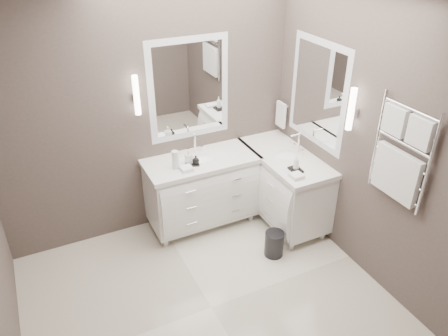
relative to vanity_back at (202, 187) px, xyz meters
name	(u,v)px	position (x,y,z in m)	size (l,w,h in m)	color
floor	(211,308)	(-0.45, -1.23, -0.49)	(3.20, 3.00, 0.01)	beige
wall_back	(149,114)	(-0.45, 0.28, 0.86)	(3.20, 0.01, 2.70)	#4B403C
wall_front	(333,327)	(-0.45, -2.73, 0.86)	(3.20, 0.01, 2.70)	#4B403C
wall_right	(370,142)	(1.15, -1.23, 0.86)	(0.01, 3.00, 2.70)	#4B403C
vanity_back	(202,187)	(0.00, 0.00, 0.00)	(1.24, 0.59, 0.97)	white
vanity_right	(284,183)	(0.88, -0.33, 0.00)	(0.59, 1.24, 0.97)	white
mirror_back	(189,89)	(0.00, 0.26, 1.06)	(0.90, 0.02, 1.10)	white
mirror_right	(318,93)	(1.14, -0.43, 1.06)	(0.02, 0.90, 1.10)	white
sconce_back	(137,96)	(-0.58, 0.20, 1.11)	(0.06, 0.06, 0.40)	white
sconce_right	(351,110)	(1.08, -1.01, 1.11)	(0.06, 0.06, 0.40)	white
towel_bar_corner	(281,114)	(1.09, 0.13, 0.63)	(0.03, 0.22, 0.30)	white
towel_ladder	(400,158)	(1.10, -1.63, 0.91)	(0.06, 0.58, 0.90)	white
waste_bin	(274,244)	(0.45, -0.85, -0.34)	(0.20, 0.20, 0.28)	black
amenity_tray_back	(192,164)	(-0.13, -0.08, 0.38)	(0.14, 0.11, 0.02)	black
amenity_tray_right	(296,170)	(0.77, -0.66, 0.38)	(0.11, 0.15, 0.02)	black
water_bottle	(175,160)	(-0.32, -0.07, 0.46)	(0.07, 0.07, 0.20)	silver
soap_bottle_a	(189,156)	(-0.16, -0.06, 0.46)	(0.07, 0.07, 0.15)	white
soap_bottle_b	(196,160)	(-0.10, -0.11, 0.43)	(0.07, 0.07, 0.09)	black
soap_bottle_c	(296,162)	(0.77, -0.66, 0.46)	(0.06, 0.06, 0.15)	white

